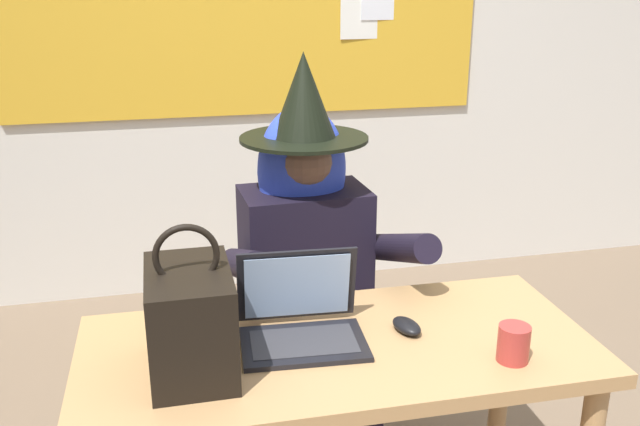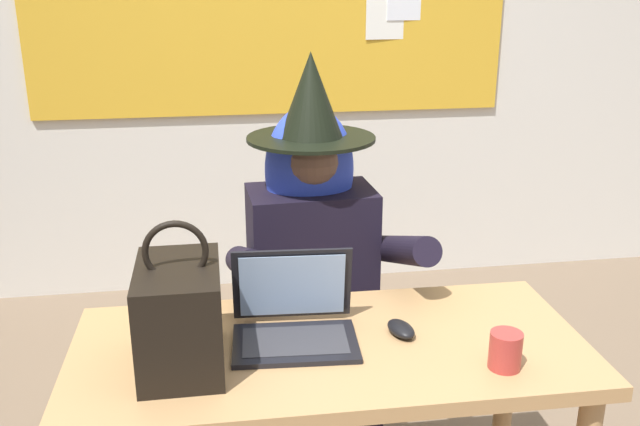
% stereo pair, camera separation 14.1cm
% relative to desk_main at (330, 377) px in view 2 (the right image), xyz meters
% --- Properties ---
extents(wall_back_bulletin, '(6.46, 2.22, 2.98)m').
position_rel_desk_main_xyz_m(wall_back_bulletin, '(0.05, 2.04, 0.89)').
color(wall_back_bulletin, silver).
rests_on(wall_back_bulletin, ground).
extents(desk_main, '(1.36, 0.63, 0.71)m').
position_rel_desk_main_xyz_m(desk_main, '(0.00, 0.00, 0.00)').
color(desk_main, tan).
rests_on(desk_main, ground).
extents(chair_at_desk, '(0.43, 0.43, 0.88)m').
position_rel_desk_main_xyz_m(chair_at_desk, '(0.04, 0.67, -0.12)').
color(chair_at_desk, black).
rests_on(chair_at_desk, ground).
extents(person_costumed, '(0.61, 0.68, 1.40)m').
position_rel_desk_main_xyz_m(person_costumed, '(0.04, 0.54, 0.16)').
color(person_costumed, black).
rests_on(person_costumed, ground).
extents(laptop, '(0.34, 0.28, 0.23)m').
position_rel_desk_main_xyz_m(laptop, '(-0.09, 0.05, 0.15)').
color(laptop, black).
rests_on(laptop, desk_main).
extents(computer_mouse, '(0.08, 0.12, 0.03)m').
position_rel_desk_main_xyz_m(computer_mouse, '(0.20, 0.02, 0.12)').
color(computer_mouse, black).
rests_on(computer_mouse, desk_main).
extents(handbag, '(0.20, 0.30, 0.38)m').
position_rel_desk_main_xyz_m(handbag, '(-0.38, -0.04, 0.24)').
color(handbag, black).
rests_on(handbag, desk_main).
extents(coffee_mug, '(0.08, 0.08, 0.09)m').
position_rel_desk_main_xyz_m(coffee_mug, '(0.40, -0.18, 0.15)').
color(coffee_mug, '#B23833').
rests_on(coffee_mug, desk_main).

